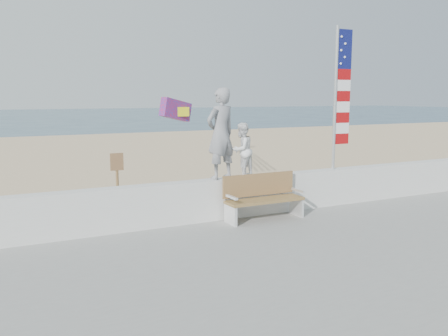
{
  "coord_description": "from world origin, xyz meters",
  "views": [
    {
      "loc": [
        -4.35,
        -7.29,
        2.89
      ],
      "look_at": [
        0.2,
        1.8,
        1.35
      ],
      "focal_mm": 38.0,
      "sensor_mm": 36.0,
      "label": 1
    }
  ],
  "objects_px": {
    "adult": "(221,134)",
    "child": "(242,150)",
    "flag": "(339,92)",
    "bench": "(263,196)"
  },
  "relations": [
    {
      "from": "child",
      "to": "flag",
      "type": "bearing_deg",
      "value": 155.78
    },
    {
      "from": "adult",
      "to": "flag",
      "type": "xyz_separation_m",
      "value": [
        3.27,
        -0.0,
        0.91
      ]
    },
    {
      "from": "child",
      "to": "flag",
      "type": "distance_m",
      "value": 3.03
    },
    {
      "from": "adult",
      "to": "child",
      "type": "relative_size",
      "value": 1.63
    },
    {
      "from": "flag",
      "to": "bench",
      "type": "bearing_deg",
      "value": -169.51
    },
    {
      "from": "bench",
      "to": "flag",
      "type": "distance_m",
      "value": 3.4
    },
    {
      "from": "child",
      "to": "bench",
      "type": "bearing_deg",
      "value": 97.9
    },
    {
      "from": "child",
      "to": "flag",
      "type": "relative_size",
      "value": 0.35
    },
    {
      "from": "child",
      "to": "bench",
      "type": "distance_m",
      "value": 1.14
    },
    {
      "from": "adult",
      "to": "child",
      "type": "xyz_separation_m",
      "value": [
        0.53,
        0.0,
        -0.39
      ]
    }
  ]
}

